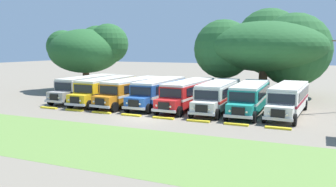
% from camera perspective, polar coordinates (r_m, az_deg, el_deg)
% --- Properties ---
extents(ground_plane, '(220.00, 220.00, 0.00)m').
position_cam_1_polar(ground_plane, '(31.03, -4.04, -4.14)').
color(ground_plane, slate).
extents(foreground_grass_strip, '(80.00, 9.33, 0.01)m').
position_cam_1_polar(foreground_grass_strip, '(24.25, -13.14, -7.63)').
color(foreground_grass_strip, olive).
rests_on(foreground_grass_strip, ground_plane).
extents(parked_bus_slot_0, '(2.69, 10.84, 2.82)m').
position_cam_1_polar(parked_bus_slot_0, '(43.05, -13.19, 1.08)').
color(parked_bus_slot_0, '#9E9993').
rests_on(parked_bus_slot_0, ground_plane).
extents(parked_bus_slot_1, '(2.88, 10.86, 2.82)m').
position_cam_1_polar(parked_bus_slot_1, '(40.51, -10.20, 0.77)').
color(parked_bus_slot_1, yellow).
rests_on(parked_bus_slot_1, ground_plane).
extents(parked_bus_slot_2, '(3.49, 10.96, 2.82)m').
position_cam_1_polar(parked_bus_slot_2, '(38.71, -5.78, 0.54)').
color(parked_bus_slot_2, orange).
rests_on(parked_bus_slot_2, ground_plane).
extents(parked_bus_slot_3, '(2.74, 10.85, 2.82)m').
position_cam_1_polar(parked_bus_slot_3, '(37.79, -1.51, 0.40)').
color(parked_bus_slot_3, '#23519E').
rests_on(parked_bus_slot_3, ground_plane).
extents(parked_bus_slot_4, '(3.07, 10.89, 2.82)m').
position_cam_1_polar(parked_bus_slot_4, '(36.32, 3.35, 0.10)').
color(parked_bus_slot_4, red).
rests_on(parked_bus_slot_4, ground_plane).
extents(parked_bus_slot_5, '(2.85, 10.86, 2.82)m').
position_cam_1_polar(parked_bus_slot_5, '(35.38, 8.25, -0.16)').
color(parked_bus_slot_5, silver).
rests_on(parked_bus_slot_5, ground_plane).
extents(parked_bus_slot_6, '(2.82, 10.86, 2.82)m').
position_cam_1_polar(parked_bus_slot_6, '(34.70, 13.34, -0.43)').
color(parked_bus_slot_6, teal).
rests_on(parked_bus_slot_6, ground_plane).
extents(parked_bus_slot_7, '(3.25, 10.92, 2.82)m').
position_cam_1_polar(parked_bus_slot_7, '(34.53, 19.23, -0.69)').
color(parked_bus_slot_7, silver).
rests_on(parked_bus_slot_7, ground_plane).
extents(curb_wheelstop_0, '(2.00, 0.36, 0.15)m').
position_cam_1_polar(curb_wheelstop_0, '(38.09, -19.01, -2.24)').
color(curb_wheelstop_0, yellow).
rests_on(curb_wheelstop_0, ground_plane).
extents(curb_wheelstop_1, '(2.00, 0.36, 0.15)m').
position_cam_1_polar(curb_wheelstop_1, '(35.98, -15.17, -2.64)').
color(curb_wheelstop_1, yellow).
rests_on(curb_wheelstop_1, ground_plane).
extents(curb_wheelstop_2, '(2.00, 0.36, 0.15)m').
position_cam_1_polar(curb_wheelstop_2, '(34.05, -10.87, -3.08)').
color(curb_wheelstop_2, yellow).
rests_on(curb_wheelstop_2, ground_plane).
extents(curb_wheelstop_3, '(2.00, 0.36, 0.15)m').
position_cam_1_polar(curb_wheelstop_3, '(32.34, -6.08, -3.55)').
color(curb_wheelstop_3, yellow).
rests_on(curb_wheelstop_3, ground_plane).
extents(curb_wheelstop_4, '(2.00, 0.36, 0.15)m').
position_cam_1_polar(curb_wheelstop_4, '(30.88, -0.79, -4.04)').
color(curb_wheelstop_4, yellow).
rests_on(curb_wheelstop_4, ground_plane).
extents(curb_wheelstop_5, '(2.00, 0.36, 0.15)m').
position_cam_1_polar(curb_wheelstop_5, '(29.71, 4.98, -4.53)').
color(curb_wheelstop_5, yellow).
rests_on(curb_wheelstop_5, ground_plane).
extents(curb_wheelstop_6, '(2.00, 0.36, 0.15)m').
position_cam_1_polar(curb_wheelstop_6, '(28.87, 11.15, -5.00)').
color(curb_wheelstop_6, yellow).
rests_on(curb_wheelstop_6, ground_plane).
extents(curb_wheelstop_7, '(2.00, 0.36, 0.15)m').
position_cam_1_polar(curb_wheelstop_7, '(28.37, 17.63, -5.43)').
color(curb_wheelstop_7, yellow).
rests_on(curb_wheelstop_7, ground_plane).
extents(broad_shade_tree, '(16.84, 15.71, 11.67)m').
position_cam_1_polar(broad_shade_tree, '(47.26, 15.95, 7.45)').
color(broad_shade_tree, brown).
rests_on(broad_shade_tree, ground_plane).
extents(secondary_tree, '(11.62, 11.26, 9.75)m').
position_cam_1_polar(secondary_tree, '(52.66, -12.87, 7.23)').
color(secondary_tree, brown).
rests_on(secondary_tree, ground_plane).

